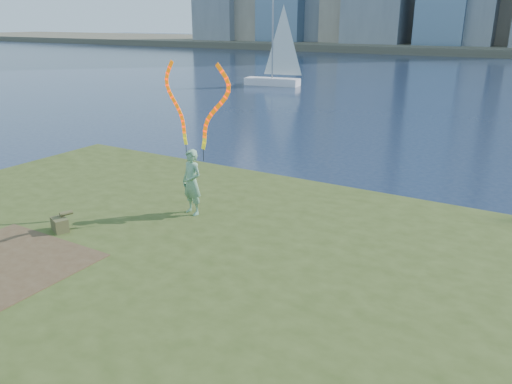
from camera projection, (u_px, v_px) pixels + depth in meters
The scene contains 5 objects.
ground at pixel (186, 264), 11.68m from camera, with size 320.00×320.00×0.00m, color #1A2842.
grassy_knoll at pixel (112, 296), 9.70m from camera, with size 20.00×18.00×0.80m.
woman_with_ribbons at pixel (192, 159), 12.12m from camera, with size 2.01×0.61×4.03m.
canvas_bag at pixel (60, 224), 11.48m from camera, with size 0.52×0.58×0.42m.
sailboat at pixel (275, 70), 42.78m from camera, with size 5.06×2.22×7.59m.
Camera 1 is at (6.77, -8.16, 5.43)m, focal length 35.00 mm.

